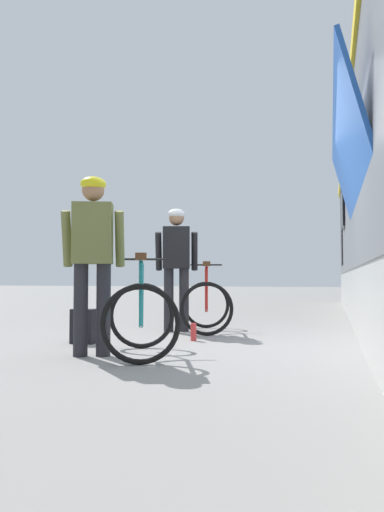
{
  "coord_description": "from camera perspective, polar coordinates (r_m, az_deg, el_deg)",
  "views": [
    {
      "loc": [
        1.01,
        -5.33,
        0.76
      ],
      "look_at": [
        -0.73,
        0.84,
        1.05
      ],
      "focal_mm": 34.61,
      "sensor_mm": 36.0,
      "label": 1
    }
  ],
  "objects": [
    {
      "name": "water_bottle_near_the_bikes",
      "position": [
        6.07,
        0.17,
        -8.77
      ],
      "size": [
        0.07,
        0.07,
        0.21
      ],
      "primitive_type": "cylinder",
      "color": "red",
      "rests_on": "ground"
    },
    {
      "name": "cyclist_far_in_olive",
      "position": [
        4.94,
        -11.4,
        0.88
      ],
      "size": [
        0.66,
        0.45,
        1.76
      ],
      "color": "#232328",
      "rests_on": "ground"
    },
    {
      "name": "backpack_on_platform",
      "position": [
        5.96,
        -12.38,
        -7.92
      ],
      "size": [
        0.28,
        0.18,
        0.4
      ],
      "primitive_type": "cube",
      "rotation": [
        0.0,
        0.0,
        0.01
      ],
      "color": "black",
      "rests_on": "ground"
    },
    {
      "name": "bicycle_near_red",
      "position": [
        7.05,
        1.68,
        -5.5
      ],
      "size": [
        0.95,
        1.21,
        0.99
      ],
      "color": "black",
      "rests_on": "ground"
    },
    {
      "name": "cyclist_near_in_dark",
      "position": [
        7.09,
        -1.81,
        -0.21
      ],
      "size": [
        0.66,
        0.41,
        1.76
      ],
      "color": "#232328",
      "rests_on": "ground"
    },
    {
      "name": "ground_plane",
      "position": [
        5.48,
        5.01,
        -10.55
      ],
      "size": [
        80.0,
        80.0,
        0.0
      ],
      "primitive_type": "plane",
      "color": "gray"
    },
    {
      "name": "bicycle_far_teal",
      "position": [
        4.89,
        -5.89,
        -6.77
      ],
      "size": [
        1.05,
        1.25,
        0.99
      ],
      "color": "black",
      "rests_on": "ground"
    }
  ]
}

